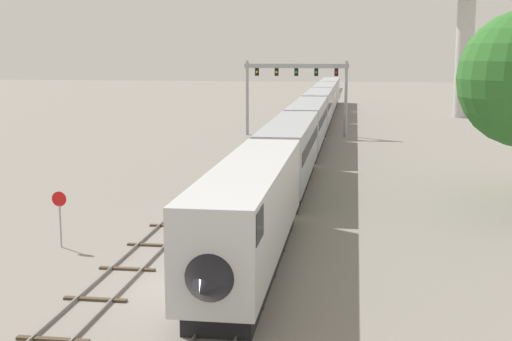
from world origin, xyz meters
TOP-DOWN VIEW (x-y plane):
  - ground_plane at (0.00, 0.00)m, footprint 400.00×400.00m
  - track_main at (2.00, 60.00)m, footprint 2.60×200.00m
  - track_near at (-3.50, 40.00)m, footprint 2.60×160.00m
  - passenger_train at (2.00, 51.67)m, footprint 3.04×116.12m
  - signal_gantry at (-0.25, 54.15)m, footprint 12.10×0.49m
  - stop_sign at (-8.00, 5.15)m, footprint 0.76×0.08m

SIDE VIEW (x-z plane):
  - ground_plane at x=0.00m, z-range 0.00..0.00m
  - track_main at x=2.00m, z-range -0.01..0.15m
  - track_near at x=-3.50m, z-range -0.01..0.15m
  - stop_sign at x=-8.00m, z-range 0.43..3.31m
  - passenger_train at x=2.00m, z-range 0.21..5.01m
  - signal_gantry at x=-0.25m, z-range 2.01..10.69m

